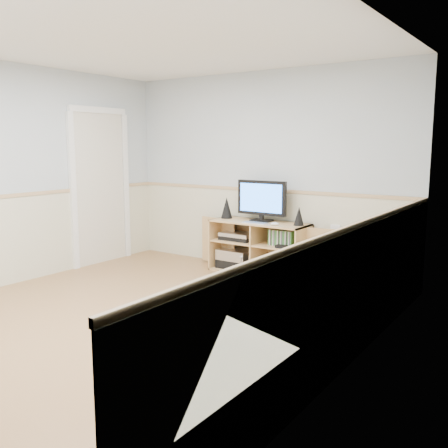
{
  "coord_description": "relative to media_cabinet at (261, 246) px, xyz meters",
  "views": [
    {
      "loc": [
        3.2,
        -3.26,
        1.58
      ],
      "look_at": [
        0.12,
        1.2,
        0.73
      ],
      "focal_mm": 40.0,
      "sensor_mm": 36.0,
      "label": 1
    }
  ],
  "objects": [
    {
      "name": "room",
      "position": [
        -0.16,
        -1.92,
        0.88
      ],
      "size": [
        4.04,
        4.54,
        2.54
      ],
      "color": "#AF7A4E",
      "rests_on": "ground"
    },
    {
      "name": "media_cabinet",
      "position": [
        0.0,
        0.0,
        0.0
      ],
      "size": [
        1.94,
        0.46,
        0.65
      ],
      "color": "tan",
      "rests_on": "floor"
    },
    {
      "name": "monitor",
      "position": [
        -0.0,
        -0.01,
        0.59
      ],
      "size": [
        0.67,
        0.18,
        0.51
      ],
      "color": "black",
      "rests_on": "media_cabinet"
    },
    {
      "name": "speaker_left",
      "position": [
        -0.5,
        -0.04,
        0.45
      ],
      "size": [
        0.15,
        0.15,
        0.27
      ],
      "primitive_type": "cone",
      "color": "black",
      "rests_on": "media_cabinet"
    },
    {
      "name": "speaker_right",
      "position": [
        0.53,
        -0.04,
        0.43
      ],
      "size": [
        0.12,
        0.12,
        0.22
      ],
      "primitive_type": "cone",
      "color": "black",
      "rests_on": "media_cabinet"
    },
    {
      "name": "keyboard",
      "position": [
        0.02,
        -0.2,
        0.32
      ],
      "size": [
        0.31,
        0.14,
        0.01
      ],
      "primitive_type": "cube",
      "rotation": [
        0.0,
        0.0,
        0.05
      ],
      "color": "silver",
      "rests_on": "media_cabinet"
    },
    {
      "name": "mouse",
      "position": [
        0.29,
        -0.2,
        0.34
      ],
      "size": [
        0.11,
        0.09,
        0.04
      ],
      "primitive_type": "ellipsoid",
      "rotation": [
        0.0,
        0.0,
        0.37
      ],
      "color": "white",
      "rests_on": "media_cabinet"
    },
    {
      "name": "av_components",
      "position": [
        -0.33,
        -0.06,
        -0.11
      ],
      "size": [
        0.51,
        0.32,
        0.47
      ],
      "color": "black",
      "rests_on": "media_cabinet"
    },
    {
      "name": "game_consoles",
      "position": [
        0.32,
        -0.07,
        -0.26
      ],
      "size": [
        0.46,
        0.3,
        0.11
      ],
      "color": "white",
      "rests_on": "media_cabinet"
    },
    {
      "name": "game_cases",
      "position": [
        0.33,
        -0.08,
        0.15
      ],
      "size": [
        0.32,
        0.14,
        0.19
      ],
      "primitive_type": "cube",
      "color": "#3F8C3F",
      "rests_on": "media_cabinet"
    },
    {
      "name": "wall_outlet",
      "position": [
        0.9,
        0.19,
        0.27
      ],
      "size": [
        0.12,
        0.03,
        0.12
      ],
      "primitive_type": "cube",
      "color": "white",
      "rests_on": "wall_back"
    }
  ]
}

